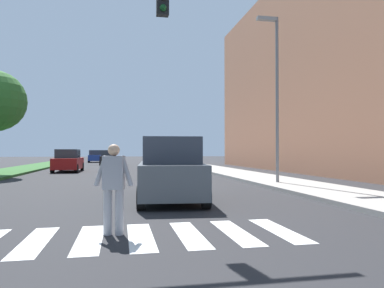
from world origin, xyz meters
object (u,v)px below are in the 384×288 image
object	(u,v)px
pedestrian_performer	(114,185)
sedan_far_horizon	(95,157)
sedan_distant	(109,158)
suv_crossing	(170,171)
street_lamp_right	(275,84)
sedan_midblock	(68,161)

from	to	relation	value
pedestrian_performer	sedan_far_horizon	distance (m)	43.52
sedan_distant	suv_crossing	bearing A→B (deg)	-84.46
suv_crossing	sedan_distant	distance (m)	29.75
sedan_far_horizon	street_lamp_right	bearing A→B (deg)	-73.66
street_lamp_right	sedan_distant	xyz separation A→B (m)	(-8.19, 25.77, -3.83)
sedan_distant	street_lamp_right	bearing A→B (deg)	-72.36
pedestrian_performer	sedan_far_horizon	size ratio (longest dim) A/B	0.41
suv_crossing	sedan_distant	bearing A→B (deg)	95.54
sedan_midblock	sedan_distant	world-z (taller)	sedan_midblock
suv_crossing	sedan_far_horizon	world-z (taller)	suv_crossing
sedan_distant	pedestrian_performer	bearing A→B (deg)	-87.98
sedan_distant	sedan_far_horizon	size ratio (longest dim) A/B	1.06
sedan_midblock	sedan_distant	size ratio (longest dim) A/B	0.95
sedan_midblock	pedestrian_performer	bearing A→B (deg)	-80.00
sedan_midblock	sedan_far_horizon	world-z (taller)	sedan_midblock
pedestrian_performer	sedan_far_horizon	xyz separation A→B (m)	(-3.31, 43.39, -0.17)
pedestrian_performer	sedan_distant	bearing A→B (deg)	92.02
suv_crossing	sedan_midblock	bearing A→B (deg)	107.85
suv_crossing	street_lamp_right	bearing A→B (deg)	35.84
pedestrian_performer	sedan_distant	distance (m)	34.04
street_lamp_right	sedan_far_horizon	xyz separation A→B (m)	(-10.30, 35.14, -3.83)
sedan_midblock	sedan_distant	bearing A→B (deg)	78.81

